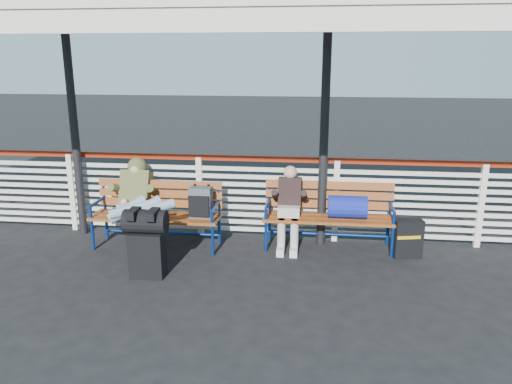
# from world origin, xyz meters

# --- Properties ---
(ground) EXTENTS (60.00, 60.00, 0.00)m
(ground) POSITION_xyz_m (0.00, 0.00, 0.00)
(ground) COLOR black
(ground) RESTS_ON ground
(fence) EXTENTS (12.08, 0.08, 1.24)m
(fence) POSITION_xyz_m (0.00, 1.90, 0.66)
(fence) COLOR silver
(fence) RESTS_ON ground
(canopy) EXTENTS (12.60, 3.60, 3.16)m
(canopy) POSITION_xyz_m (-0.00, 0.87, 3.04)
(canopy) COLOR silver
(canopy) RESTS_ON ground
(luggage_stack) EXTENTS (0.52, 0.30, 0.85)m
(luggage_stack) POSITION_xyz_m (-0.30, 0.36, 0.46)
(luggage_stack) COLOR black
(luggage_stack) RESTS_ON ground
(bench_left) EXTENTS (1.80, 0.56, 0.92)m
(bench_left) POSITION_xyz_m (-0.33, 1.40, 0.58)
(bench_left) COLOR #95531C
(bench_left) RESTS_ON ground
(bench_right) EXTENTS (1.80, 0.56, 0.92)m
(bench_right) POSITION_xyz_m (2.01, 1.61, 0.58)
(bench_right) COLOR #95531C
(bench_right) RESTS_ON ground
(traveler_man) EXTENTS (0.94, 1.64, 0.77)m
(traveler_man) POSITION_xyz_m (-0.65, 1.05, 0.71)
(traveler_man) COLOR #7E94A9
(traveler_man) RESTS_ON ground
(companion_person) EXTENTS (0.32, 0.66, 1.15)m
(companion_person) POSITION_xyz_m (1.35, 1.57, 0.60)
(companion_person) COLOR #B6AFA5
(companion_person) RESTS_ON ground
(suitcase_side) EXTENTS (0.41, 0.30, 0.52)m
(suitcase_side) POSITION_xyz_m (2.95, 1.40, 0.26)
(suitcase_side) COLOR black
(suitcase_side) RESTS_ON ground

